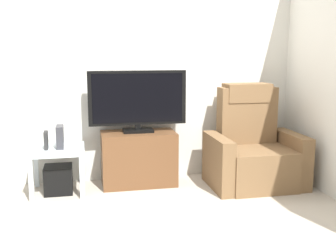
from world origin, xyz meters
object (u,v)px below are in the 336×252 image
object	(u,v)px
game_console	(60,137)
subwoofer_box	(58,179)
tv_stand	(139,158)
book_upright	(46,140)
television	(138,100)
recliner_armchair	(253,151)
side_table	(57,155)

from	to	relation	value
game_console	subwoofer_box	bearing A→B (deg)	-164.05
tv_stand	book_upright	world-z (taller)	book_upright
television	recliner_armchair	size ratio (longest dim) A/B	0.96
recliner_armchair	subwoofer_box	world-z (taller)	recliner_armchair
tv_stand	television	size ratio (longest dim) A/B	0.76
recliner_armchair	side_table	bearing A→B (deg)	178.56
subwoofer_box	game_console	distance (m)	0.44
recliner_armchair	subwoofer_box	xyz separation A→B (m)	(-2.06, 0.14, -0.23)
television	game_console	world-z (taller)	television
tv_stand	game_console	bearing A→B (deg)	-173.59
tv_stand	subwoofer_box	distance (m)	0.86
television	side_table	world-z (taller)	television
subwoofer_box	tv_stand	bearing A→B (deg)	6.81
recliner_armchair	side_table	size ratio (longest dim) A/B	2.00
recliner_armchair	game_console	bearing A→B (deg)	178.21
television	subwoofer_box	bearing A→B (deg)	-171.94
tv_stand	recliner_armchair	xyz separation A→B (m)	(1.21, -0.24, 0.08)
tv_stand	recliner_armchair	world-z (taller)	recliner_armchair
television	recliner_armchair	bearing A→B (deg)	-12.03
recliner_armchair	side_table	xyz separation A→B (m)	(-2.06, 0.14, 0.02)
television	subwoofer_box	world-z (taller)	television
recliner_armchair	book_upright	distance (m)	2.17
subwoofer_box	game_console	xyz separation A→B (m)	(0.04, 0.01, 0.44)
side_table	book_upright	xyz separation A→B (m)	(-0.10, -0.02, 0.16)
side_table	book_upright	size ratio (longest dim) A/B	3.00
book_upright	subwoofer_box	bearing A→B (deg)	11.31
book_upright	television	bearing A→B (deg)	8.41
tv_stand	game_console	xyz separation A→B (m)	(-0.81, -0.09, 0.29)
subwoofer_box	game_console	size ratio (longest dim) A/B	1.23
subwoofer_box	recliner_armchair	bearing A→B (deg)	-3.87
recliner_armchair	game_console	world-z (taller)	recliner_armchair
side_table	game_console	bearing A→B (deg)	15.95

